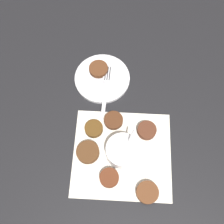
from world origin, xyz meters
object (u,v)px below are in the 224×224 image
object	(u,v)px
sauce_bowl	(124,152)
fritter_on_plate	(99,69)
fork	(107,83)
serving_plate	(102,78)

from	to	relation	value
sauce_bowl	fritter_on_plate	size ratio (longest dim) A/B	1.68
sauce_bowl	fork	distance (m)	0.24
fritter_on_plate	fork	bearing A→B (deg)	-46.03
sauce_bowl	serving_plate	xyz separation A→B (m)	(-0.13, 0.23, -0.02)
sauce_bowl	serving_plate	distance (m)	0.27
serving_plate	sauce_bowl	bearing A→B (deg)	-60.39
fritter_on_plate	fork	distance (m)	0.06
serving_plate	fritter_on_plate	distance (m)	0.03
sauce_bowl	fork	xyz separation A→B (m)	(-0.11, 0.21, -0.01)
serving_plate	fritter_on_plate	world-z (taller)	fritter_on_plate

